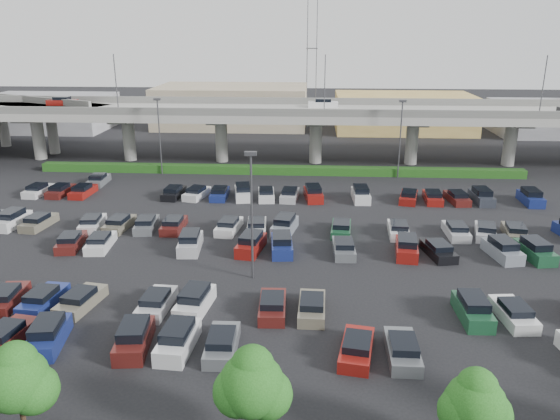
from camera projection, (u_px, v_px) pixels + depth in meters
The scene contains 8 objects.
ground at pixel (262, 241), 51.22m from camera, with size 280.00×280.00×0.00m, color black.
overpass at pixel (281, 115), 79.34m from camera, with size 150.00×13.00×15.80m.
hedge at pixel (279, 170), 74.72m from camera, with size 66.00×1.60×1.10m, color #184113.
tree_row at pixel (223, 383), 24.94m from camera, with size 65.07×3.66×5.94m.
parked_cars at pixel (245, 248), 48.00m from camera, with size 62.99×41.57×1.67m.
light_poles at pixel (220, 171), 51.38m from camera, with size 66.90×48.38×10.30m.
distant_buildings at pixel (353, 110), 107.86m from camera, with size 138.00×24.00×9.00m.
comm_tower at pixel (312, 45), 116.15m from camera, with size 2.40×2.40×30.00m.
Camera 1 is at (4.61, -47.49, 18.93)m, focal length 35.00 mm.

